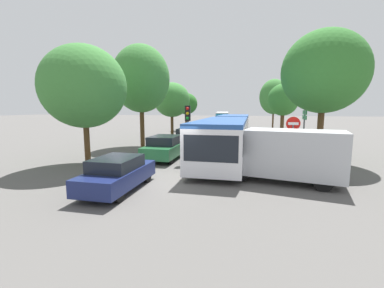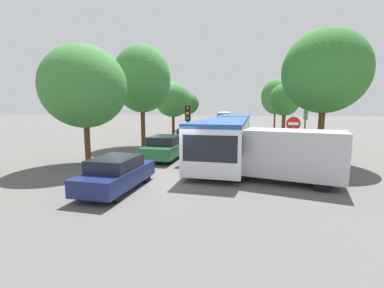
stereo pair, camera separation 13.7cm
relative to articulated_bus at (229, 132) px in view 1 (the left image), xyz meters
The scene contains 20 objects.
ground_plane 8.48m from the articulated_bus, 103.64° to the right, with size 200.00×200.00×0.00m, color #565451.
articulated_bus is the anchor object (origin of this frame).
city_bus_rear 36.71m from the articulated_bus, 95.96° to the left, with size 3.24×11.19×2.38m.
queued_car_navy 10.67m from the articulated_bus, 110.24° to the right, with size 1.72×3.92×1.35m.
queued_car_green 5.21m from the articulated_bus, 136.91° to the right, with size 1.91×4.36×1.50m.
queued_car_tan 4.96m from the articulated_bus, 140.17° to the left, with size 1.87×4.27×1.47m.
queued_car_graphite 9.54m from the articulated_bus, 112.87° to the left, with size 1.81×4.12×1.42m.
queued_car_blue 16.23m from the articulated_bus, 103.93° to the left, with size 1.96×4.46×1.54m.
queued_car_black 21.88m from the articulated_bus, 100.36° to the left, with size 1.91×4.36×1.50m.
white_van 7.93m from the articulated_bus, 67.19° to the right, with size 5.30×2.97×2.31m.
traffic_light 4.88m from the articulated_bus, 116.47° to the right, with size 0.35×0.38×3.40m.
no_entry_sign 6.33m from the articulated_bus, 55.13° to the right, with size 0.70×0.08×2.82m.
direction_sign_post 5.25m from the articulated_bus, ahead, with size 0.12×1.40×3.60m.
tree_left_near 10.19m from the articulated_bus, 141.13° to the right, with size 4.66×4.66×6.70m.
tree_left_mid 8.43m from the articulated_bus, behind, with size 4.71×4.71×8.40m.
tree_left_far 11.94m from the articulated_bus, 127.40° to the left, with size 4.07×4.07×6.11m.
tree_left_distant 19.09m from the articulated_bus, 112.64° to the left, with size 3.21×3.21×5.40m.
tree_right_near 7.18m from the articulated_bus, 22.43° to the right, with size 4.87×4.87×7.79m.
tree_right_mid 12.01m from the articulated_bus, 63.87° to the left, with size 3.26×3.26×5.87m.
tree_right_far 22.01m from the articulated_bus, 76.32° to the left, with size 4.18×4.18×7.48m.
Camera 1 is at (3.23, -10.95, 3.26)m, focal length 24.00 mm.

